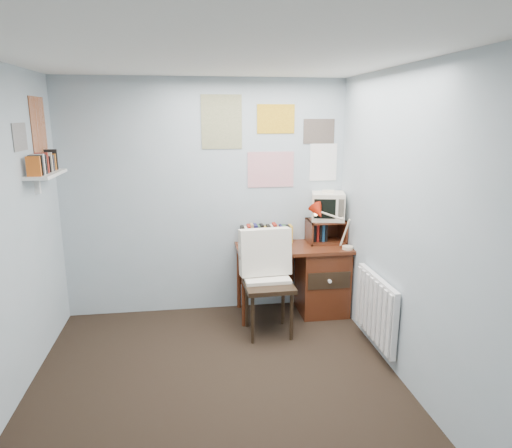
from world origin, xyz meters
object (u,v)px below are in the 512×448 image
(desk, at_px, (317,277))
(tv_riser, at_px, (326,231))
(radiator, at_px, (376,309))
(desk_lamp, at_px, (349,230))
(desk_chair, at_px, (269,286))
(wall_shelf, at_px, (46,174))
(crt_tv, at_px, (328,205))

(desk, distance_m, tv_riser, 0.51)
(radiator, bearing_deg, desk, 107.24)
(desk_lamp, bearing_deg, desk_chair, -161.27)
(desk, xyz_separation_m, desk_chair, (-0.61, -0.43, 0.09))
(radiator, relative_size, wall_shelf, 1.29)
(desk_lamp, xyz_separation_m, radiator, (0.02, -0.75, -0.55))
(desk_lamp, relative_size, tv_riser, 1.05)
(desk, distance_m, desk_chair, 0.75)
(desk_chair, xyz_separation_m, crt_tv, (0.75, 0.56, 0.67))
(desk, relative_size, tv_riser, 3.00)
(desk, xyz_separation_m, radiator, (0.29, -0.93, 0.01))
(desk, relative_size, crt_tv, 3.50)
(desk, height_order, desk_lamp, desk_lamp)
(desk_chair, relative_size, crt_tv, 2.91)
(tv_riser, height_order, wall_shelf, wall_shelf)
(desk, relative_size, desk_lamp, 2.86)
(desk_lamp, bearing_deg, tv_riser, 119.84)
(crt_tv, relative_size, wall_shelf, 0.55)
(crt_tv, bearing_deg, wall_shelf, -155.63)
(radiator, bearing_deg, wall_shelf, 169.11)
(crt_tv, bearing_deg, desk, -122.40)
(desk_chair, height_order, crt_tv, crt_tv)
(desk_lamp, distance_m, tv_riser, 0.34)
(desk_chair, bearing_deg, crt_tv, 35.63)
(desk_lamp, xyz_separation_m, tv_riser, (-0.15, 0.29, -0.08))
(desk_lamp, distance_m, wall_shelf, 2.92)
(desk, xyz_separation_m, wall_shelf, (-2.57, -0.38, 1.21))
(desk_chair, xyz_separation_m, desk_lamp, (0.88, 0.25, 0.47))
(tv_riser, relative_size, crt_tv, 1.17)
(crt_tv, distance_m, wall_shelf, 2.79)
(desk_lamp, relative_size, wall_shelf, 0.68)
(desk_lamp, height_order, tv_riser, desk_lamp)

